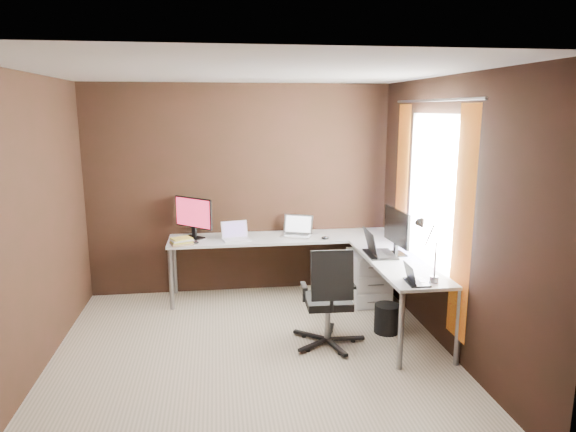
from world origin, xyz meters
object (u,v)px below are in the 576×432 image
at_px(laptop_silver, 297,231).
at_px(wastebasket, 387,318).
at_px(laptop_black_big, 377,250).
at_px(desk_lamp, 426,242).
at_px(monitor_right, 397,229).
at_px(book_stack, 182,241).
at_px(drawer_pedestal, 369,277).
at_px(monitor_left, 194,216).
at_px(laptop_white, 236,236).
at_px(laptop_black_small, 414,279).
at_px(office_chair, 328,317).

relative_size(laptop_silver, wastebasket, 1.45).
xyz_separation_m(laptop_black_big, desk_lamp, (0.17, -0.82, 0.29)).
bearing_deg(monitor_right, book_stack, 68.45).
bearing_deg(drawer_pedestal, monitor_left, 167.98).
bearing_deg(laptop_black_big, monitor_left, 64.64).
bearing_deg(wastebasket, laptop_white, 142.50).
distance_m(monitor_left, book_stack, 0.38).
height_order(laptop_black_big, wastebasket, laptop_black_big).
relative_size(laptop_white, laptop_silver, 0.81).
bearing_deg(laptop_black_big, laptop_silver, 37.81).
height_order(book_stack, desk_lamp, desk_lamp).
bearing_deg(desk_lamp, laptop_black_small, -175.63).
bearing_deg(drawer_pedestal, office_chair, -124.56).
bearing_deg(drawer_pedestal, wastebasket, -93.98).
height_order(laptop_white, laptop_black_small, laptop_white).
bearing_deg(laptop_silver, office_chair, -64.25).
bearing_deg(monitor_left, monitor_right, 16.88).
height_order(laptop_black_small, book_stack, laptop_black_small).
height_order(book_stack, wastebasket, book_stack).
bearing_deg(desk_lamp, laptop_white, 110.42).
relative_size(laptop_black_big, book_stack, 1.47).
xyz_separation_m(monitor_left, laptop_black_small, (1.94, -1.86, -0.23)).
bearing_deg(office_chair, laptop_white, 123.96).
xyz_separation_m(book_stack, desk_lamp, (2.18, -1.53, 0.31)).
height_order(office_chair, wastebasket, office_chair).
bearing_deg(laptop_white, laptop_black_big, -42.55).
height_order(drawer_pedestal, monitor_right, monitor_right).
distance_m(drawer_pedestal, laptop_silver, 0.99).
distance_m(desk_lamp, office_chair, 1.16).
bearing_deg(laptop_black_small, laptop_black_big, 6.53).
bearing_deg(drawer_pedestal, monitor_right, -79.79).
bearing_deg(book_stack, laptop_white, 12.98).
distance_m(monitor_right, laptop_white, 1.84).
bearing_deg(laptop_black_small, laptop_white, 43.20).
bearing_deg(laptop_black_big, monitor_right, -88.87).
bearing_deg(wastebasket, laptop_black_small, -88.91).
height_order(monitor_left, monitor_right, monitor_left).
height_order(monitor_right, laptop_black_big, monitor_right).
xyz_separation_m(laptop_black_big, office_chair, (-0.60, -0.46, -0.50)).
distance_m(monitor_right, laptop_black_big, 0.29).
bearing_deg(monitor_right, drawer_pedestal, 6.57).
height_order(laptop_white, office_chair, office_chair).
xyz_separation_m(drawer_pedestal, laptop_black_big, (-0.10, -0.56, 0.49)).
distance_m(laptop_silver, desk_lamp, 1.98).
distance_m(book_stack, desk_lamp, 2.68).
xyz_separation_m(monitor_left, monitor_right, (2.09, -0.99, 0.00)).
distance_m(monitor_left, laptop_silver, 1.22).
distance_m(monitor_left, laptop_black_small, 2.70).
relative_size(desk_lamp, wastebasket, 1.91).
bearing_deg(book_stack, laptop_black_big, -19.48).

